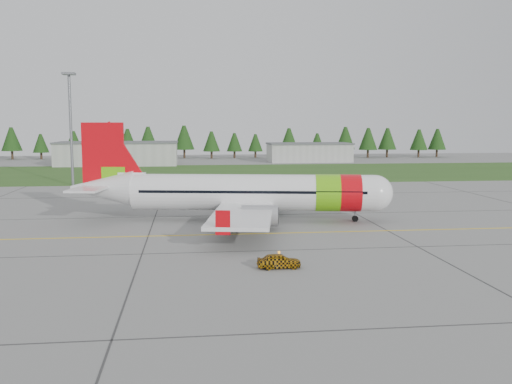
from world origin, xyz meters
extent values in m
plane|color=gray|center=(0.00, 0.00, 0.00)|extent=(320.00, 320.00, 0.00)
cylinder|color=white|center=(-3.46, 15.93, 3.34)|extent=(28.32, 8.92, 4.20)
sphere|color=white|center=(10.34, 13.54, 3.34)|extent=(4.20, 4.20, 4.20)
cone|color=white|center=(-20.98, 18.96, 3.72)|extent=(8.15, 5.43, 4.20)
cube|color=black|center=(10.65, 13.48, 3.72)|extent=(2.18, 3.05, 0.60)
cylinder|color=#63BB0E|center=(5.03, 14.46, 3.34)|extent=(3.49, 4.70, 4.28)
cylinder|color=red|center=(7.58, 14.02, 3.34)|extent=(3.07, 4.62, 4.28)
cube|color=white|center=(-3.99, 16.02, 2.15)|extent=(11.72, 34.98, 0.39)
cube|color=red|center=(-2.13, 33.08, 2.75)|extent=(1.31, 0.41, 2.15)
cube|color=red|center=(-7.98, -0.67, 2.75)|extent=(1.31, 0.41, 2.15)
cylinder|color=gray|center=(-1.39, 21.58, 1.56)|extent=(4.21, 2.89, 2.26)
cylinder|color=gray|center=(-3.41, 9.91, 1.56)|extent=(4.21, 2.89, 2.26)
cube|color=red|center=(-20.77, 18.93, 7.33)|extent=(4.95, 1.23, 8.19)
cube|color=#63BB0E|center=(-19.60, 18.72, 4.96)|extent=(2.84, 0.92, 2.59)
cube|color=white|center=(-21.51, 19.06, 3.99)|extent=(5.51, 12.80, 0.24)
cylinder|color=slate|center=(8.21, 13.91, 0.75)|extent=(0.19, 0.19, 1.51)
cylinder|color=black|center=(8.21, 13.91, 0.37)|extent=(0.77, 0.42, 0.73)
cylinder|color=slate|center=(-4.54, 19.18, 1.02)|extent=(0.24, 0.24, 2.05)
cylinder|color=black|center=(-4.96, 19.25, 0.56)|extent=(1.19, 0.67, 1.12)
cylinder|color=slate|center=(-5.57, 13.23, 1.02)|extent=(0.24, 0.24, 2.05)
cylinder|color=black|center=(-5.99, 13.31, 0.56)|extent=(1.19, 0.67, 1.12)
imported|color=orange|center=(-3.92, -6.20, 1.72)|extent=(1.19, 1.40, 3.44)
imported|color=white|center=(-11.39, 54.55, 2.07)|extent=(1.87, 1.83, 4.13)
cube|color=#30561E|center=(0.00, 82.00, 0.01)|extent=(320.00, 50.00, 0.03)
cube|color=gold|center=(0.00, 8.00, 0.01)|extent=(120.00, 0.25, 0.02)
cube|color=#A8A8A3|center=(-30.00, 110.00, 3.00)|extent=(32.00, 14.00, 6.00)
cube|color=#A8A8A3|center=(25.00, 118.00, 2.60)|extent=(24.00, 12.00, 5.20)
cylinder|color=slate|center=(-32.00, 58.00, 10.00)|extent=(0.50, 0.50, 20.00)
camera|label=1|loc=(-10.88, -49.35, 11.27)|focal=40.00mm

